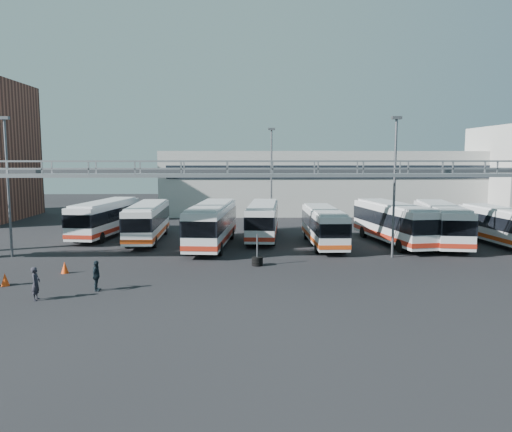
{
  "coord_description": "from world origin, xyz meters",
  "views": [
    {
      "loc": [
        0.92,
        -28.68,
        7.38
      ],
      "look_at": [
        1.96,
        6.0,
        3.21
      ],
      "focal_mm": 35.0,
      "sensor_mm": 36.0,
      "label": 1
    }
  ],
  "objects_px": {
    "tire_stack": "(257,260)",
    "light_pole_left": "(8,179)",
    "bus_3": "(147,220)",
    "light_pole_mid": "(395,179)",
    "bus_4": "(212,223)",
    "bus_7": "(394,222)",
    "cone_left": "(5,279)",
    "pedestrian_a": "(36,284)",
    "bus_5": "(263,219)",
    "light_pole_back": "(271,173)",
    "bus_6": "(324,225)",
    "pedestrian_d": "(96,276)",
    "bus_9": "(504,225)",
    "cone_right": "(65,267)",
    "bus_2": "(105,217)",
    "bus_8": "(441,222)"
  },
  "relations": [
    {
      "from": "tire_stack",
      "to": "light_pole_left",
      "type": "bearing_deg",
      "value": 169.0
    },
    {
      "from": "bus_3",
      "to": "light_pole_mid",
      "type": "bearing_deg",
      "value": -23.07
    },
    {
      "from": "bus_4",
      "to": "bus_7",
      "type": "distance_m",
      "value": 15.26
    },
    {
      "from": "bus_3",
      "to": "cone_left",
      "type": "bearing_deg",
      "value": -110.55
    },
    {
      "from": "light_pole_mid",
      "to": "pedestrian_a",
      "type": "distance_m",
      "value": 24.49
    },
    {
      "from": "bus_3",
      "to": "bus_5",
      "type": "relative_size",
      "value": 1.0
    },
    {
      "from": "light_pole_back",
      "to": "bus_5",
      "type": "height_order",
      "value": "light_pole_back"
    },
    {
      "from": "light_pole_back",
      "to": "bus_3",
      "type": "relative_size",
      "value": 0.95
    },
    {
      "from": "bus_6",
      "to": "cone_left",
      "type": "distance_m",
      "value": 23.83
    },
    {
      "from": "light_pole_left",
      "to": "bus_3",
      "type": "bearing_deg",
      "value": 37.73
    },
    {
      "from": "bus_3",
      "to": "pedestrian_d",
      "type": "relative_size",
      "value": 6.36
    },
    {
      "from": "bus_7",
      "to": "bus_9",
      "type": "bearing_deg",
      "value": -17.41
    },
    {
      "from": "bus_7",
      "to": "cone_right",
      "type": "bearing_deg",
      "value": -166.58
    },
    {
      "from": "light_pole_left",
      "to": "tire_stack",
      "type": "bearing_deg",
      "value": -11.0
    },
    {
      "from": "bus_2",
      "to": "cone_right",
      "type": "xyz_separation_m",
      "value": [
        1.27,
        -14.41,
        -1.46
      ]
    },
    {
      "from": "bus_4",
      "to": "bus_7",
      "type": "height_order",
      "value": "bus_4"
    },
    {
      "from": "tire_stack",
      "to": "bus_7",
      "type": "bearing_deg",
      "value": 34.14
    },
    {
      "from": "bus_3",
      "to": "bus_8",
      "type": "bearing_deg",
      "value": -7.17
    },
    {
      "from": "bus_8",
      "to": "bus_3",
      "type": "bearing_deg",
      "value": -176.85
    },
    {
      "from": "light_pole_mid",
      "to": "light_pole_left",
      "type": "bearing_deg",
      "value": 177.95
    },
    {
      "from": "pedestrian_d",
      "to": "tire_stack",
      "type": "height_order",
      "value": "tire_stack"
    },
    {
      "from": "light_pole_left",
      "to": "bus_8",
      "type": "bearing_deg",
      "value": 7.0
    },
    {
      "from": "pedestrian_d",
      "to": "tire_stack",
      "type": "xyz_separation_m",
      "value": [
        9.05,
        6.15,
        -0.48
      ]
    },
    {
      "from": "bus_9",
      "to": "cone_right",
      "type": "height_order",
      "value": "bus_9"
    },
    {
      "from": "pedestrian_a",
      "to": "bus_4",
      "type": "bearing_deg",
      "value": -31.44
    },
    {
      "from": "bus_3",
      "to": "bus_7",
      "type": "xyz_separation_m",
      "value": [
        21.02,
        -2.28,
        0.1
      ]
    },
    {
      "from": "tire_stack",
      "to": "bus_2",
      "type": "bearing_deg",
      "value": 137.19
    },
    {
      "from": "bus_5",
      "to": "bus_7",
      "type": "height_order",
      "value": "bus_7"
    },
    {
      "from": "bus_9",
      "to": "pedestrian_a",
      "type": "xyz_separation_m",
      "value": [
        -32.17,
        -14.46,
        -0.87
      ]
    },
    {
      "from": "light_pole_left",
      "to": "light_pole_mid",
      "type": "xyz_separation_m",
      "value": [
        28.0,
        -1.0,
        0.0
      ]
    },
    {
      "from": "light_pole_back",
      "to": "bus_3",
      "type": "height_order",
      "value": "light_pole_back"
    },
    {
      "from": "bus_4",
      "to": "light_pole_left",
      "type": "bearing_deg",
      "value": -159.53
    },
    {
      "from": "bus_5",
      "to": "cone_right",
      "type": "relative_size",
      "value": 14.44
    },
    {
      "from": "bus_7",
      "to": "cone_left",
      "type": "distance_m",
      "value": 29.37
    },
    {
      "from": "pedestrian_d",
      "to": "cone_left",
      "type": "bearing_deg",
      "value": 76.83
    },
    {
      "from": "light_pole_left",
      "to": "cone_right",
      "type": "height_order",
      "value": "light_pole_left"
    },
    {
      "from": "bus_2",
      "to": "tire_stack",
      "type": "distance_m",
      "value": 18.53
    },
    {
      "from": "bus_6",
      "to": "bus_2",
      "type": "bearing_deg",
      "value": 165.01
    },
    {
      "from": "light_pole_mid",
      "to": "cone_right",
      "type": "height_order",
      "value": "light_pole_mid"
    },
    {
      "from": "light_pole_left",
      "to": "bus_8",
      "type": "xyz_separation_m",
      "value": [
        33.63,
        4.13,
        -3.84
      ]
    },
    {
      "from": "pedestrian_a",
      "to": "pedestrian_d",
      "type": "distance_m",
      "value": 3.1
    },
    {
      "from": "bus_7",
      "to": "cone_left",
      "type": "height_order",
      "value": "bus_7"
    },
    {
      "from": "bus_7",
      "to": "bus_8",
      "type": "relative_size",
      "value": 1.01
    },
    {
      "from": "light_pole_mid",
      "to": "pedestrian_d",
      "type": "distance_m",
      "value": 21.49
    },
    {
      "from": "light_pole_left",
      "to": "bus_9",
      "type": "distance_m",
      "value": 38.84
    },
    {
      "from": "light_pole_mid",
      "to": "light_pole_back",
      "type": "height_order",
      "value": "same"
    },
    {
      "from": "cone_right",
      "to": "tire_stack",
      "type": "distance_m",
      "value": 12.42
    },
    {
      "from": "cone_right",
      "to": "bus_6",
      "type": "bearing_deg",
      "value": 27.2
    },
    {
      "from": "light_pole_mid",
      "to": "bus_4",
      "type": "height_order",
      "value": "light_pole_mid"
    },
    {
      "from": "light_pole_left",
      "to": "bus_3",
      "type": "height_order",
      "value": "light_pole_left"
    }
  ]
}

